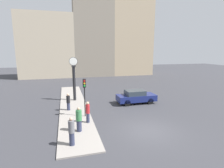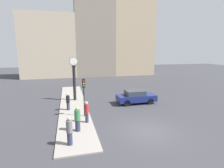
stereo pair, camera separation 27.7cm
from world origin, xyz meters
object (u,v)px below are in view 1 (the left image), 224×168
Objects in this scene: pedestrian_grey_jacket at (72,131)px; pedestrian_green_hoodie at (79,119)px; sedan_car at (136,97)px; pedestrian_black_jacket at (68,102)px; pedestrian_red_top at (88,112)px; street_clock at (74,79)px; traffic_light_near at (84,90)px.

pedestrian_green_hoodie reaches higher than pedestrian_grey_jacket.
sedan_car is 10.64m from pedestrian_grey_jacket.
sedan_car is at bearing 5.83° from pedestrian_black_jacket.
pedestrian_grey_jacket reaches higher than pedestrian_red_top.
street_clock reaches higher than pedestrian_green_hoodie.
pedestrian_green_hoodie is (-0.82, -1.43, -0.00)m from pedestrian_red_top.
pedestrian_red_top is (1.47, -3.57, 0.05)m from pedestrian_black_jacket.
traffic_light_near reaches higher than pedestrian_green_hoodie.
traffic_light_near is 2.13m from pedestrian_red_top.
pedestrian_grey_jacket reaches higher than pedestrian_black_jacket.
sedan_car is at bearing 40.07° from pedestrian_green_hoodie.
sedan_car is 1.30× the size of traffic_light_near.
pedestrian_green_hoodie is (0.65, -5.00, 0.05)m from pedestrian_black_jacket.
pedestrian_black_jacket is at bearing -102.85° from street_clock.
sedan_car is at bearing -22.44° from street_clock.
traffic_light_near reaches higher than pedestrian_black_jacket.
sedan_car is 2.61× the size of pedestrian_black_jacket.
street_clock reaches higher than pedestrian_grey_jacket.
street_clock is 8.68m from pedestrian_green_hoodie.
sedan_car is 2.42× the size of pedestrian_green_hoodie.
street_clock is 2.80× the size of pedestrian_green_hoodie.
pedestrian_black_jacket is at bearing -174.17° from sedan_car.
street_clock reaches higher than traffic_light_near.
pedestrian_red_top is at bearing 60.17° from pedestrian_green_hoodie.
pedestrian_black_jacket reaches higher than sedan_car.
traffic_light_near is 5.16m from pedestrian_grey_jacket.
pedestrian_grey_jacket is 0.99× the size of pedestrian_green_hoodie.
pedestrian_red_top is 0.97× the size of pedestrian_green_hoodie.
street_clock is 2.89× the size of pedestrian_red_top.
sedan_car is 7.43m from pedestrian_red_top.
street_clock is 7.31m from pedestrian_red_top.
pedestrian_green_hoodie reaches higher than sedan_car.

